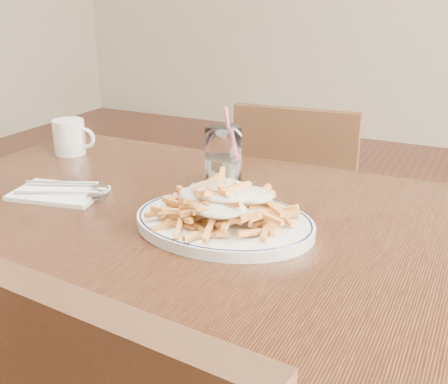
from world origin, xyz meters
The scene contains 8 objects.
table centered at (0.00, 0.00, 0.67)m, with size 1.20×0.80×0.75m.
chair_far centered at (-0.03, 0.79, 0.46)m, with size 0.41×0.41×0.82m.
fries_plate centered at (0.10, -0.03, 0.76)m, with size 0.39×0.36×0.02m.
loaded_fries centered at (0.10, -0.03, 0.81)m, with size 0.23×0.18×0.07m.
napkin centered at (-0.29, -0.03, 0.75)m, with size 0.18×0.12×0.01m, color white.
cutlery centered at (-0.29, -0.02, 0.76)m, with size 0.21×0.16×0.01m.
water_glass centered at (-0.01, 0.18, 0.81)m, with size 0.08×0.08×0.17m.
coffee_mug centered at (-0.46, 0.22, 0.79)m, with size 0.11×0.08×0.09m.
Camera 1 is at (0.50, -0.85, 1.17)m, focal length 45.00 mm.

